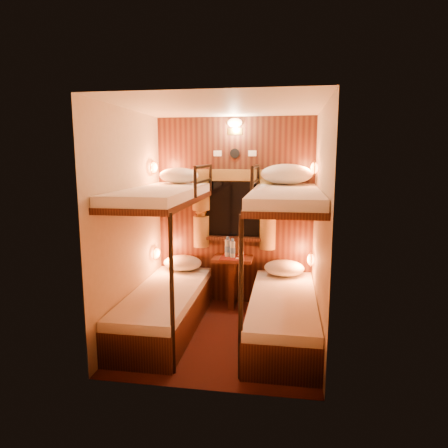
% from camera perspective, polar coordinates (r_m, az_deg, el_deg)
% --- Properties ---
extents(floor, '(2.10, 2.10, 0.00)m').
position_cam_1_polar(floor, '(4.50, -0.32, -15.53)').
color(floor, '#3D1410').
rests_on(floor, ground).
extents(ceiling, '(2.10, 2.10, 0.00)m').
position_cam_1_polar(ceiling, '(4.10, -0.35, 16.45)').
color(ceiling, silver).
rests_on(ceiling, wall_back).
extents(wall_back, '(2.40, 0.00, 2.40)m').
position_cam_1_polar(wall_back, '(5.16, 1.57, 1.69)').
color(wall_back, '#C6B293').
rests_on(wall_back, floor).
extents(wall_front, '(2.40, 0.00, 2.40)m').
position_cam_1_polar(wall_front, '(3.12, -3.49, -3.59)').
color(wall_front, '#C6B293').
rests_on(wall_front, floor).
extents(wall_left, '(0.00, 2.40, 2.40)m').
position_cam_1_polar(wall_left, '(4.41, -13.27, 0.06)').
color(wall_left, '#C6B293').
rests_on(wall_left, floor).
extents(wall_right, '(0.00, 2.40, 2.40)m').
position_cam_1_polar(wall_right, '(4.09, 13.61, -0.67)').
color(wall_right, '#C6B293').
rests_on(wall_right, floor).
extents(back_panel, '(2.00, 0.03, 2.40)m').
position_cam_1_polar(back_panel, '(5.15, 1.55, 1.67)').
color(back_panel, black).
rests_on(back_panel, floor).
extents(bunk_left, '(0.72, 1.90, 1.82)m').
position_cam_1_polar(bunk_left, '(4.50, -8.43, -7.99)').
color(bunk_left, black).
rests_on(bunk_left, floor).
extents(bunk_right, '(0.72, 1.90, 1.82)m').
position_cam_1_polar(bunk_right, '(4.31, 8.47, -8.81)').
color(bunk_right, black).
rests_on(bunk_right, floor).
extents(window, '(1.00, 0.12, 0.79)m').
position_cam_1_polar(window, '(5.12, 1.50, 1.41)').
color(window, black).
rests_on(window, back_panel).
extents(curtains, '(1.10, 0.22, 1.00)m').
position_cam_1_polar(curtains, '(5.07, 1.45, 2.28)').
color(curtains, brown).
rests_on(curtains, back_panel).
extents(back_fixtures, '(0.54, 0.09, 0.48)m').
position_cam_1_polar(back_fixtures, '(5.07, 1.55, 13.40)').
color(back_fixtures, black).
rests_on(back_fixtures, back_panel).
extents(reading_lamps, '(2.00, 0.20, 1.25)m').
position_cam_1_polar(reading_lamps, '(4.81, 1.02, 1.60)').
color(reading_lamps, orange).
rests_on(reading_lamps, wall_left).
extents(table, '(0.50, 0.34, 0.66)m').
position_cam_1_polar(table, '(5.14, 1.23, -7.32)').
color(table, '#5A2614').
rests_on(table, floor).
extents(bottle_left, '(0.08, 0.08, 0.26)m').
position_cam_1_polar(bottle_left, '(5.08, 0.53, -3.45)').
color(bottle_left, '#99BFE5').
rests_on(bottle_left, table).
extents(bottle_right, '(0.07, 0.07, 0.24)m').
position_cam_1_polar(bottle_right, '(5.04, 1.23, -3.65)').
color(bottle_right, '#99BFE5').
rests_on(bottle_right, table).
extents(sachet_a, '(0.09, 0.07, 0.01)m').
position_cam_1_polar(sachet_a, '(5.00, 2.22, -4.96)').
color(sachet_a, silver).
rests_on(sachet_a, table).
extents(sachet_b, '(0.07, 0.05, 0.01)m').
position_cam_1_polar(sachet_b, '(5.15, 2.32, -4.54)').
color(sachet_b, silver).
rests_on(sachet_b, table).
extents(pillow_lower_left, '(0.50, 0.36, 0.20)m').
position_cam_1_polar(pillow_lower_left, '(5.20, -5.93, -5.54)').
color(pillow_lower_left, silver).
rests_on(pillow_lower_left, bunk_left).
extents(pillow_lower_right, '(0.49, 0.35, 0.19)m').
position_cam_1_polar(pillow_lower_right, '(5.01, 8.59, -6.23)').
color(pillow_lower_right, silver).
rests_on(pillow_lower_right, bunk_right).
extents(pillow_upper_left, '(0.48, 0.35, 0.19)m').
position_cam_1_polar(pillow_upper_left, '(4.93, -6.47, 6.89)').
color(pillow_upper_left, silver).
rests_on(pillow_upper_left, bunk_left).
extents(pillow_upper_right, '(0.61, 0.43, 0.24)m').
position_cam_1_polar(pillow_upper_right, '(4.78, 8.94, 7.06)').
color(pillow_upper_right, silver).
rests_on(pillow_upper_right, bunk_right).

